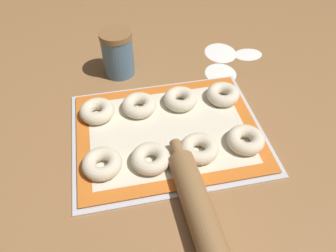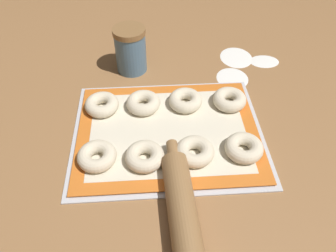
# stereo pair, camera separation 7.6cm
# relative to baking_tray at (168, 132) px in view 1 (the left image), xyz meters

# --- Properties ---
(ground_plane) EXTENTS (2.80, 2.80, 0.00)m
(ground_plane) POSITION_rel_baking_tray_xyz_m (-0.02, -0.02, -0.00)
(ground_plane) COLOR olive
(baking_tray) EXTENTS (0.47, 0.37, 0.01)m
(baking_tray) POSITION_rel_baking_tray_xyz_m (0.00, 0.00, 0.00)
(baking_tray) COLOR silver
(baking_tray) RESTS_ON ground_plane
(baking_mat) EXTENTS (0.45, 0.35, 0.00)m
(baking_mat) POSITION_rel_baking_tray_xyz_m (0.00, 0.00, 0.01)
(baking_mat) COLOR orange
(baking_mat) RESTS_ON baking_tray
(bagel_front_far_left) EXTENTS (0.09, 0.09, 0.03)m
(bagel_front_far_left) POSITION_rel_baking_tray_xyz_m (-0.17, -0.08, 0.02)
(bagel_front_far_left) COLOR beige
(bagel_front_far_left) RESTS_ON baking_mat
(bagel_front_mid_left) EXTENTS (0.09, 0.09, 0.03)m
(bagel_front_mid_left) POSITION_rel_baking_tray_xyz_m (-0.06, -0.09, 0.02)
(bagel_front_mid_left) COLOR beige
(bagel_front_mid_left) RESTS_ON baking_mat
(bagel_front_mid_right) EXTENTS (0.09, 0.09, 0.03)m
(bagel_front_mid_right) POSITION_rel_baking_tray_xyz_m (0.06, -0.08, 0.02)
(bagel_front_mid_right) COLOR beige
(bagel_front_mid_right) RESTS_ON baking_mat
(bagel_front_far_right) EXTENTS (0.09, 0.09, 0.03)m
(bagel_front_far_right) POSITION_rel_baking_tray_xyz_m (0.17, -0.08, 0.02)
(bagel_front_far_right) COLOR beige
(bagel_front_far_right) RESTS_ON baking_mat
(bagel_back_far_left) EXTENTS (0.09, 0.09, 0.03)m
(bagel_back_far_left) POSITION_rel_baking_tray_xyz_m (-0.17, 0.09, 0.02)
(bagel_back_far_left) COLOR beige
(bagel_back_far_left) RESTS_ON baking_mat
(bagel_back_mid_left) EXTENTS (0.09, 0.09, 0.03)m
(bagel_back_mid_left) POSITION_rel_baking_tray_xyz_m (-0.06, 0.09, 0.02)
(bagel_back_mid_left) COLOR beige
(bagel_back_mid_left) RESTS_ON baking_mat
(bagel_back_mid_right) EXTENTS (0.09, 0.09, 0.03)m
(bagel_back_mid_right) POSITION_rel_baking_tray_xyz_m (0.05, 0.09, 0.02)
(bagel_back_mid_right) COLOR beige
(bagel_back_mid_right) RESTS_ON baking_mat
(bagel_back_far_right) EXTENTS (0.09, 0.09, 0.03)m
(bagel_back_far_right) POSITION_rel_baking_tray_xyz_m (0.17, 0.09, 0.02)
(bagel_back_far_right) COLOR beige
(bagel_back_far_right) RESTS_ON baking_mat
(flour_canister) EXTENTS (0.09, 0.09, 0.14)m
(flour_canister) POSITION_rel_baking_tray_xyz_m (-0.09, 0.28, 0.07)
(flour_canister) COLOR slate
(flour_canister) RESTS_ON ground_plane
(rolling_pin) EXTENTS (0.07, 0.39, 0.06)m
(rolling_pin) POSITION_rel_baking_tray_xyz_m (0.01, -0.25, 0.03)
(rolling_pin) COLOR olive
(rolling_pin) RESTS_ON ground_plane
(flour_patch_near) EXTENTS (0.09, 0.10, 0.00)m
(flour_patch_near) POSITION_rel_baking_tray_xyz_m (0.21, 0.21, -0.00)
(flour_patch_near) COLOR white
(flour_patch_near) RESTS_ON ground_plane
(flour_patch_far) EXTENTS (0.09, 0.07, 0.00)m
(flour_patch_far) POSITION_rel_baking_tray_xyz_m (0.33, 0.29, -0.00)
(flour_patch_far) COLOR white
(flour_patch_far) RESTS_ON ground_plane
(flour_patch_side) EXTENTS (0.10, 0.12, 0.00)m
(flour_patch_side) POSITION_rel_baking_tray_xyz_m (0.24, 0.32, -0.00)
(flour_patch_side) COLOR white
(flour_patch_side) RESTS_ON ground_plane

